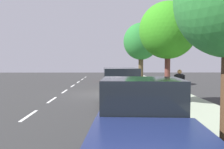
{
  "coord_description": "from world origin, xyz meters",
  "views": [
    {
      "loc": [
        0.41,
        -17.2,
        2.33
      ],
      "look_at": [
        0.71,
        6.06,
        1.06
      ],
      "focal_mm": 38.85,
      "sensor_mm": 36.0,
      "label": 1
    }
  ],
  "objects": [
    {
      "name": "sidewalk",
      "position": [
        4.06,
        0.0,
        0.06
      ],
      "size": [
        3.71,
        41.15,
        0.12
      ],
      "primitive_type": "cube",
      "color": "#98A48B",
      "rests_on": "ground"
    },
    {
      "name": "pedestrian_on_phone",
      "position": [
        4.39,
        -3.62,
        1.11
      ],
      "size": [
        0.53,
        0.4,
        1.74
      ],
      "color": "black",
      "rests_on": "sidewalk"
    },
    {
      "name": "lane_stripe_bike_edge",
      "position": [
        0.66,
        0.0,
        0.0
      ],
      "size": [
        0.12,
        41.15,
        0.01
      ],
      "primitive_type": "cube",
      "color": "white",
      "rests_on": "ground"
    },
    {
      "name": "cyclist_with_backpack",
      "position": [
        1.88,
        6.15,
        0.99
      ],
      "size": [
        0.54,
        0.55,
        1.64
      ],
      "color": "#C6B284",
      "rests_on": "ground"
    },
    {
      "name": "parked_suv_grey_second",
      "position": [
        0.99,
        -4.66,
        1.03
      ],
      "size": [
        2.1,
        4.77,
        1.99
      ],
      "color": "slate",
      "rests_on": "ground"
    },
    {
      "name": "parked_sedan_red_far",
      "position": [
        1.0,
        11.52,
        0.75
      ],
      "size": [
        1.89,
        4.43,
        1.52
      ],
      "color": "maroon",
      "rests_on": "ground"
    },
    {
      "name": "bicycle_at_curb",
      "position": [
        1.66,
        6.61,
        0.37
      ],
      "size": [
        1.46,
        1.0,
        0.75
      ],
      "color": "black",
      "rests_on": "ground"
    },
    {
      "name": "curb_edge",
      "position": [
        2.13,
        0.0,
        0.06
      ],
      "size": [
        0.16,
        41.15,
        0.12
      ],
      "primitive_type": "cube",
      "color": "gray",
      "rests_on": "ground"
    },
    {
      "name": "lane_stripe_centre",
      "position": [
        -3.03,
        -0.57,
        0.0
      ],
      "size": [
        0.14,
        40.0,
        0.01
      ],
      "color": "white",
      "rests_on": "ground"
    },
    {
      "name": "street_tree_corner",
      "position": [
        3.44,
        5.71,
        4.16
      ],
      "size": [
        3.3,
        3.3,
        5.81
      ],
      "color": "#4F4028",
      "rests_on": "sidewalk"
    },
    {
      "name": "street_tree_far_end",
      "position": [
        3.44,
        -4.7,
        3.9
      ],
      "size": [
        2.94,
        2.94,
        5.27
      ],
      "color": "brown",
      "rests_on": "sidewalk"
    },
    {
      "name": "parked_sedan_tan_mid",
      "position": [
        1.05,
        2.8,
        0.75
      ],
      "size": [
        1.95,
        4.46,
        1.52
      ],
      "color": "tan",
      "rests_on": "ground"
    },
    {
      "name": "parked_pickup_dark_blue_nearest",
      "position": [
        1.08,
        -12.71,
        0.9
      ],
      "size": [
        2.27,
        5.41,
        1.95
      ],
      "color": "navy",
      "rests_on": "ground"
    },
    {
      "name": "ground",
      "position": [
        0.0,
        0.0,
        0.0
      ],
      "size": [
        65.84,
        65.84,
        0.0
      ],
      "primitive_type": "plane",
      "color": "#2E2E2E"
    }
  ]
}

